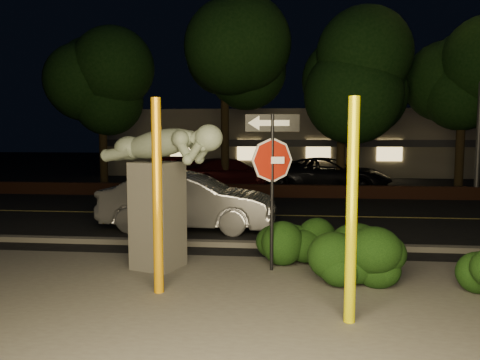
% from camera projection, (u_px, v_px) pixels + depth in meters
% --- Properties ---
extents(ground, '(90.00, 90.00, 0.00)m').
position_uv_depth(ground, '(280.00, 202.00, 17.41)').
color(ground, black).
rests_on(ground, ground).
extents(patio, '(14.00, 6.00, 0.02)m').
position_uv_depth(patio, '(265.00, 314.00, 6.52)').
color(patio, '#4C4944').
rests_on(patio, ground).
extents(road, '(80.00, 8.00, 0.01)m').
position_uv_depth(road, '(278.00, 216.00, 14.44)').
color(road, black).
rests_on(road, ground).
extents(lane_marking, '(80.00, 0.12, 0.00)m').
position_uv_depth(lane_marking, '(278.00, 215.00, 14.44)').
color(lane_marking, gold).
rests_on(lane_marking, road).
extents(curb, '(80.00, 0.25, 0.12)m').
position_uv_depth(curb, '(274.00, 245.00, 10.38)').
color(curb, '#4C4944').
rests_on(curb, ground).
extents(brick_wall, '(40.00, 0.35, 0.50)m').
position_uv_depth(brick_wall, '(281.00, 191.00, 18.67)').
color(brick_wall, '#432115').
rests_on(brick_wall, ground).
extents(parking_lot, '(40.00, 12.00, 0.01)m').
position_uv_depth(parking_lot, '(282.00, 183.00, 24.34)').
color(parking_lot, black).
rests_on(parking_lot, ground).
extents(building, '(22.00, 10.20, 4.00)m').
position_uv_depth(building, '(284.00, 142.00, 32.05)').
color(building, '#6F6758').
rests_on(building, ground).
extents(tree_far_a, '(4.60, 4.60, 7.43)m').
position_uv_depth(tree_far_a, '(101.00, 70.00, 20.68)').
color(tree_far_a, black).
rests_on(tree_far_a, ground).
extents(tree_far_b, '(5.20, 5.20, 8.41)m').
position_uv_depth(tree_far_b, '(225.00, 52.00, 20.25)').
color(tree_far_b, black).
rests_on(tree_far_b, ground).
extents(tree_far_c, '(4.80, 4.80, 7.84)m').
position_uv_depth(tree_far_c, '(343.00, 58.00, 19.37)').
color(tree_far_c, black).
rests_on(tree_far_c, ground).
extents(tree_far_d, '(4.40, 4.40, 7.42)m').
position_uv_depth(tree_far_d, '(464.00, 64.00, 19.38)').
color(tree_far_d, black).
rests_on(tree_far_d, ground).
extents(yellow_pole_left, '(0.15, 0.15, 3.06)m').
position_uv_depth(yellow_pole_left, '(157.00, 197.00, 7.25)').
color(yellow_pole_left, '#F4A209').
rests_on(yellow_pole_left, ground).
extents(yellow_pole_right, '(0.15, 0.15, 2.99)m').
position_uv_depth(yellow_pole_right, '(352.00, 212.00, 6.08)').
color(yellow_pole_right, '#F2EA00').
rests_on(yellow_pole_right, ground).
extents(signpost, '(0.97, 0.17, 2.86)m').
position_uv_depth(signpost, '(272.00, 161.00, 8.40)').
color(signpost, black).
rests_on(signpost, ground).
extents(sculpture, '(2.48, 1.38, 2.68)m').
position_uv_depth(sculpture, '(159.00, 181.00, 8.61)').
color(sculpture, '#4C4944').
rests_on(sculpture, ground).
extents(hedge_center, '(2.02, 1.54, 0.95)m').
position_uv_depth(hedge_center, '(305.00, 240.00, 9.03)').
color(hedge_center, black).
rests_on(hedge_center, ground).
extents(hedge_right, '(1.93, 1.42, 1.13)m').
position_uv_depth(hedge_right, '(346.00, 251.00, 7.78)').
color(hedge_right, black).
rests_on(hedge_right, ground).
extents(streetlight, '(1.45, 0.57, 9.82)m').
position_uv_depth(streetlight, '(478.00, 44.00, 17.36)').
color(streetlight, '#45454A').
rests_on(streetlight, ground).
extents(silver_sedan, '(4.62, 1.78, 1.50)m').
position_uv_depth(silver_sedan, '(188.00, 201.00, 12.29)').
color(silver_sedan, '#BABABF').
rests_on(silver_sedan, ground).
extents(parked_car_red, '(4.89, 2.81, 1.56)m').
position_uv_depth(parked_car_red, '(185.00, 170.00, 22.48)').
color(parked_car_red, maroon).
rests_on(parked_car_red, ground).
extents(parked_car_darkred, '(5.25, 3.59, 1.41)m').
position_uv_depth(parked_car_darkred, '(231.00, 174.00, 21.51)').
color(parked_car_darkred, '#3E0D0F').
rests_on(parked_car_darkred, ground).
extents(parked_car_dark, '(5.83, 3.78, 1.49)m').
position_uv_depth(parked_car_dark, '(328.00, 175.00, 20.50)').
color(parked_car_dark, black).
rests_on(parked_car_dark, ground).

